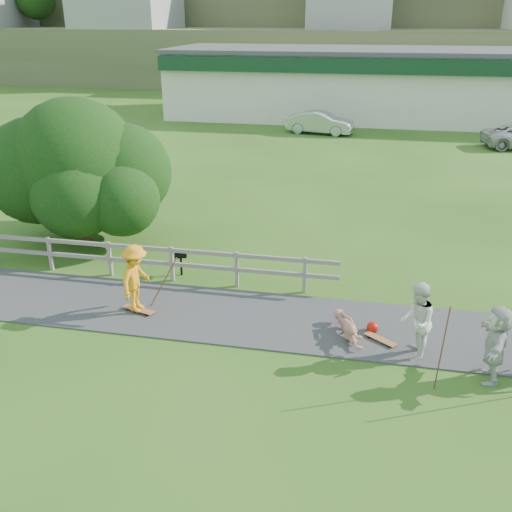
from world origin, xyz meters
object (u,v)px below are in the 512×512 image
object	(u,v)px
car_silver	(320,123)
bbq	(181,263)
tree	(80,191)
skater_fallen	(348,327)
spectator_a	(417,322)
skater_rider	(136,282)
spectator_d	(495,344)

from	to	relation	value
car_silver	bbq	world-z (taller)	car_silver
car_silver	bbq	size ratio (longest dim) A/B	5.54
tree	bbq	size ratio (longest dim) A/B	8.62
tree	bbq	bearing A→B (deg)	-26.86
skater_fallen	spectator_a	distance (m)	1.79
bbq	skater_fallen	bearing A→B (deg)	-44.90
spectator_a	bbq	size ratio (longest dim) A/B	2.36
skater_rider	car_silver	world-z (taller)	skater_rider
car_silver	skater_rider	bearing A→B (deg)	-175.58
bbq	skater_rider	bearing A→B (deg)	-115.67
spectator_d	bbq	bearing A→B (deg)	-109.03
bbq	car_silver	bearing A→B (deg)	67.69
skater_fallen	tree	distance (m)	10.85
skater_rider	spectator_a	world-z (taller)	spectator_a
spectator_a	spectator_d	xyz separation A→B (m)	(1.61, -0.57, -0.05)
skater_rider	car_silver	bearing A→B (deg)	0.78
skater_rider	skater_fallen	xyz separation A→B (m)	(5.61, -0.15, -0.64)
skater_rider	skater_fallen	distance (m)	5.65
bbq	spectator_a	bearing A→B (deg)	-43.57
skater_rider	bbq	size ratio (longest dim) A/B	2.31
skater_rider	tree	size ratio (longest dim) A/B	0.27
spectator_a	car_silver	size ratio (longest dim) A/B	0.43
car_silver	tree	world-z (taller)	tree
skater_rider	bbq	world-z (taller)	skater_rider
car_silver	bbq	distance (m)	23.70
spectator_d	bbq	size ratio (longest dim) A/B	2.23
skater_rider	tree	distance (m)	6.24
skater_fallen	bbq	xyz separation A→B (m)	(-5.24, 2.71, 0.12)
skater_rider	spectator_a	distance (m)	7.20
skater_rider	tree	xyz separation A→B (m)	(-3.96, 4.75, 0.87)
skater_fallen	spectator_d	world-z (taller)	spectator_d
skater_fallen	spectator_a	bearing A→B (deg)	-42.67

